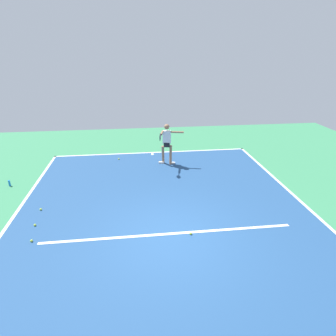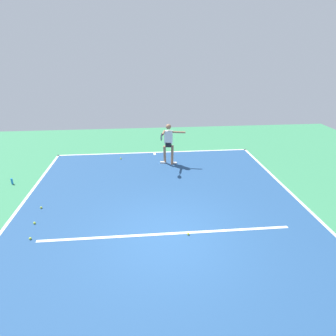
# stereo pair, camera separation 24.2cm
# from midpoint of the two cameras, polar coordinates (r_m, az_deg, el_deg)

# --- Properties ---
(ground_plane) EXTENTS (22.95, 22.95, 0.00)m
(ground_plane) POSITION_cam_midpoint_polar(r_m,az_deg,el_deg) (7.87, 0.76, -13.69)
(ground_plane) COLOR #388456
(court_surface) EXTENTS (9.21, 13.70, 0.00)m
(court_surface) POSITION_cam_midpoint_polar(r_m,az_deg,el_deg) (7.87, 0.76, -13.68)
(court_surface) COLOR navy
(court_surface) RESTS_ON ground_plane
(court_line_baseline_near) EXTENTS (9.21, 0.10, 0.01)m
(court_line_baseline_near) POSITION_cam_midpoint_polar(r_m,az_deg,el_deg) (13.91, -2.25, 3.15)
(court_line_baseline_near) COLOR white
(court_line_baseline_near) RESTS_ON ground_plane
(court_line_sideline_left) EXTENTS (0.10, 13.70, 0.01)m
(court_line_sideline_left) POSITION_cam_midpoint_polar(r_m,az_deg,el_deg) (9.43, 29.96, -10.33)
(court_line_sideline_left) COLOR white
(court_line_sideline_left) RESTS_ON ground_plane
(court_line_service) EXTENTS (6.91, 0.10, 0.01)m
(court_line_service) POSITION_cam_midpoint_polar(r_m,az_deg,el_deg) (7.99, 0.64, -13.03)
(court_line_service) COLOR white
(court_line_service) RESTS_ON ground_plane
(court_line_centre_mark) EXTENTS (0.10, 0.30, 0.01)m
(court_line_centre_mark) POSITION_cam_midpoint_polar(r_m,az_deg,el_deg) (13.73, -2.20, 2.87)
(court_line_centre_mark) COLOR white
(court_line_centre_mark) RESTS_ON ground_plane
(tennis_player) EXTENTS (1.11, 1.17, 1.78)m
(tennis_player) POSITION_cam_midpoint_polar(r_m,az_deg,el_deg) (12.18, 0.67, 5.34)
(tennis_player) COLOR #9E7051
(tennis_player) RESTS_ON ground_plane
(tennis_ball_centre_court) EXTENTS (0.07, 0.07, 0.07)m
(tennis_ball_centre_court) POSITION_cam_midpoint_polar(r_m,az_deg,el_deg) (13.19, -8.91, 1.89)
(tennis_ball_centre_court) COLOR #CCE033
(tennis_ball_centre_court) RESTS_ON ground_plane
(tennis_ball_by_sideline) EXTENTS (0.07, 0.07, 0.07)m
(tennis_ball_by_sideline) POSITION_cam_midpoint_polar(r_m,az_deg,el_deg) (9.16, -24.46, -9.98)
(tennis_ball_by_sideline) COLOR #C6E53D
(tennis_ball_by_sideline) RESTS_ON ground_plane
(tennis_ball_by_baseline) EXTENTS (0.07, 0.07, 0.07)m
(tennis_ball_by_baseline) POSITION_cam_midpoint_polar(r_m,az_deg,el_deg) (8.53, -25.10, -12.65)
(tennis_ball_by_baseline) COLOR #C6E53D
(tennis_ball_by_baseline) RESTS_ON ground_plane
(tennis_ball_far_corner) EXTENTS (0.07, 0.07, 0.07)m
(tennis_ball_far_corner) POSITION_cam_midpoint_polar(r_m,az_deg,el_deg) (9.89, -23.40, -7.28)
(tennis_ball_far_corner) COLOR #C6E53D
(tennis_ball_far_corner) RESTS_ON ground_plane
(tennis_ball_near_player) EXTENTS (0.07, 0.07, 0.07)m
(tennis_ball_near_player) POSITION_cam_midpoint_polar(r_m,az_deg,el_deg) (7.96, 4.96, -13.00)
(tennis_ball_near_player) COLOR #CCE033
(tennis_ball_near_player) RESTS_ON ground_plane
(water_bottle) EXTENTS (0.07, 0.07, 0.22)m
(water_bottle) POSITION_cam_midpoint_polar(r_m,az_deg,el_deg) (12.05, -28.26, -2.37)
(water_bottle) COLOR blue
(water_bottle) RESTS_ON ground_plane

